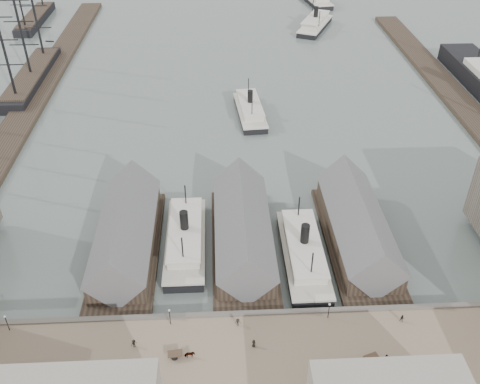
{
  "coord_description": "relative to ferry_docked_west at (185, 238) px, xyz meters",
  "views": [
    {
      "loc": [
        -5.28,
        -75.81,
        80.55
      ],
      "look_at": [
        0.0,
        30.0,
        6.0
      ],
      "focal_mm": 40.0,
      "sensor_mm": 36.0,
      "label": 1
    }
  ],
  "objects": [
    {
      "name": "ground",
      "position": [
        13.0,
        -17.46,
        -2.45
      ],
      "size": [
        900.0,
        900.0,
        0.0
      ],
      "primitive_type": "plane",
      "color": "#55625E",
      "rests_on": "ground"
    },
    {
      "name": "quay",
      "position": [
        13.0,
        -37.46,
        -1.45
      ],
      "size": [
        180.0,
        30.0,
        2.0
      ],
      "primitive_type": "cube",
      "color": "#816D56",
      "rests_on": "ground"
    },
    {
      "name": "seawall",
      "position": [
        13.0,
        -22.66,
        -1.3
      ],
      "size": [
        180.0,
        1.2,
        2.3
      ],
      "primitive_type": "cube",
      "color": "#59544C",
      "rests_on": "ground"
    },
    {
      "name": "west_wharf",
      "position": [
        -55.0,
        82.54,
        -1.65
      ],
      "size": [
        10.0,
        220.0,
        1.6
      ],
      "primitive_type": "cube",
      "color": "#2D231C",
      "rests_on": "ground"
    },
    {
      "name": "east_wharf",
      "position": [
        91.0,
        72.54,
        -1.65
      ],
      "size": [
        10.0,
        180.0,
        1.6
      ],
      "primitive_type": "cube",
      "color": "#2D231C",
      "rests_on": "ground"
    },
    {
      "name": "ferry_shed_west",
      "position": [
        -13.0,
        -0.58,
        2.19
      ],
      "size": [
        14.0,
        42.0,
        12.6
      ],
      "color": "#2D231C",
      "rests_on": "ground"
    },
    {
      "name": "ferry_shed_center",
      "position": [
        13.0,
        -0.58,
        2.19
      ],
      "size": [
        14.0,
        42.0,
        12.6
      ],
      "color": "#2D231C",
      "rests_on": "ground"
    },
    {
      "name": "ferry_shed_east",
      "position": [
        39.0,
        -0.58,
        2.19
      ],
      "size": [
        14.0,
        42.0,
        12.6
      ],
      "color": "#2D231C",
      "rests_on": "ground"
    },
    {
      "name": "lamp_post_far_w",
      "position": [
        -32.0,
        -24.46,
        2.26
      ],
      "size": [
        0.44,
        0.44,
        3.92
      ],
      "color": "black",
      "rests_on": "quay"
    },
    {
      "name": "lamp_post_near_w",
      "position": [
        -2.0,
        -24.46,
        2.26
      ],
      "size": [
        0.44,
        0.44,
        3.92
      ],
      "color": "black",
      "rests_on": "quay"
    },
    {
      "name": "lamp_post_near_e",
      "position": [
        28.0,
        -24.46,
        2.26
      ],
      "size": [
        0.44,
        0.44,
        3.92
      ],
      "color": "black",
      "rests_on": "quay"
    },
    {
      "name": "ferry_docked_west",
      "position": [
        0.0,
        0.0,
        0.0
      ],
      "size": [
        8.8,
        29.32,
        10.47
      ],
      "color": "black",
      "rests_on": "ground"
    },
    {
      "name": "ferry_docked_east",
      "position": [
        26.0,
        -5.89,
        -0.01
      ],
      "size": [
        8.78,
        29.26,
        10.45
      ],
      "color": "black",
      "rests_on": "ground"
    },
    {
      "name": "ferry_open_near",
      "position": [
        18.89,
        64.6,
        -0.24
      ],
      "size": [
        10.03,
        26.95,
        9.43
      ],
      "rotation": [
        0.0,
        0.0,
        0.08
      ],
      "color": "black",
      "rests_on": "ground"
    },
    {
      "name": "ferry_open_mid",
      "position": [
        54.56,
        150.5,
        0.09
      ],
      "size": [
        20.93,
        31.39,
        10.84
      ],
      "rotation": [
        0.0,
        0.0,
        -0.43
      ],
      "color": "black",
      "rests_on": "ground"
    },
    {
      "name": "sailing_ship_mid",
      "position": [
        -59.55,
        95.15,
        0.27
      ],
      "size": [
        9.25,
        53.42,
        38.01
      ],
      "color": "black",
      "rests_on": "ground"
    },
    {
      "name": "sailing_ship_far",
      "position": [
        -77.08,
        167.11,
        -0.04
      ],
      "size": [
        8.14,
        45.21,
        33.45
      ],
      "color": "black",
      "rests_on": "ground"
    },
    {
      "name": "horse_cart_center",
      "position": [
        1.02,
        -32.32,
        0.34
      ],
      "size": [
        4.91,
        1.75,
        1.55
      ],
      "rotation": [
        0.0,
        0.0,
        1.67
      ],
      "color": "black",
      "rests_on": "quay"
    },
    {
      "name": "horse_cart_right",
      "position": [
        35.61,
        -35.32,
        0.37
      ],
      "size": [
        4.85,
        2.98,
        1.63
      ],
      "rotation": [
        0.0,
        0.0,
        1.91
      ],
      "color": "black",
      "rests_on": "quay"
    },
    {
      "name": "pedestrian_1",
      "position": [
        -29.13,
        -34.99,
        0.43
      ],
      "size": [
        0.82,
        0.97,
        1.76
      ],
      "primitive_type": "imported",
      "rotation": [
        0.0,
        0.0,
        4.52
      ],
      "color": "black",
      "rests_on": "quay"
    },
    {
      "name": "pedestrian_2",
      "position": [
        -8.23,
        -29.48,
        0.43
      ],
      "size": [
        1.3,
        1.2,
        1.76
      ],
      "primitive_type": "imported",
      "rotation": [
        0.0,
        0.0,
        0.64
      ],
      "color": "black",
      "rests_on": "quay"
    },
    {
      "name": "pedestrian_4",
      "position": [
        13.35,
        -30.5,
        0.42
      ],
      "size": [
        1.02,
        0.93,
        1.75
      ],
      "primitive_type": "imported",
      "rotation": [
        0.0,
        0.0,
        2.57
      ],
      "color": "black",
      "rests_on": "quay"
    },
    {
      "name": "pedestrian_6",
      "position": [
        41.8,
        -26.09,
        0.38
      ],
      "size": [
        1.01,
        0.93,
        1.67
      ],
      "primitive_type": "imported",
      "rotation": [
        0.0,
        0.0,
        5.81
      ],
      "color": "black",
      "rests_on": "quay"
    },
    {
      "name": "pedestrian_11",
      "position": [
        10.68,
        -25.46,
        0.41
      ],
      "size": [
        1.12,
        0.66,
        1.73
      ],
      "primitive_type": "imported",
      "rotation": [
        0.0,
        0.0,
        0.01
      ],
      "color": "black",
      "rests_on": "quay"
    }
  ]
}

